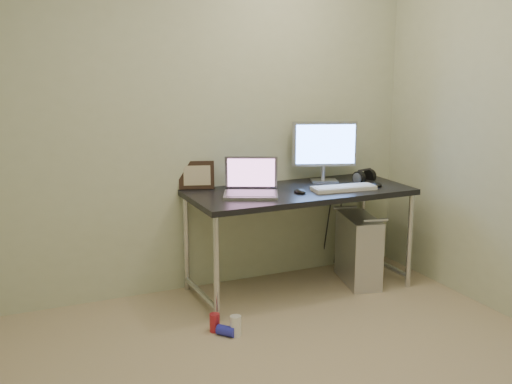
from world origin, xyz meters
name	(u,v)px	position (x,y,z in m)	size (l,w,h in m)	color
wall_back	(187,120)	(0.00, 1.75, 1.25)	(3.50, 0.02, 2.50)	beige
desk	(299,200)	(0.72, 1.40, 0.67)	(1.60, 0.70, 0.75)	black
tower_computer	(358,249)	(1.20, 1.33, 0.26)	(0.33, 0.53, 0.55)	silver
cable_a	(328,220)	(1.15, 1.70, 0.40)	(0.01, 0.01, 0.70)	black
cable_b	(339,222)	(1.24, 1.68, 0.38)	(0.01, 0.01, 0.72)	black
can_red	(215,323)	(-0.11, 0.95, 0.06)	(0.06, 0.06, 0.12)	#B4202E
can_white	(236,326)	(-0.01, 0.84, 0.06)	(0.07, 0.07, 0.13)	white
can_blue	(226,331)	(-0.07, 0.86, 0.03)	(0.06, 0.06, 0.12)	#2B2DC7
laptop	(251,186)	(0.34, 1.40, 0.81)	(0.46, 0.43, 0.26)	#B3B4BB
monitor	(324,147)	(1.02, 1.57, 1.02)	(0.47, 0.21, 0.46)	#B3B4BB
keyboard	(344,188)	(1.01, 1.26, 0.76)	(0.46, 0.15, 0.03)	white
mouse_right	(377,183)	(1.30, 1.28, 0.77)	(0.07, 0.12, 0.04)	black
mouse_left	(300,191)	(0.67, 1.30, 0.77)	(0.07, 0.11, 0.04)	black
headphones	(364,177)	(1.33, 1.49, 0.78)	(0.19, 0.11, 0.11)	black
picture_frame	(196,175)	(0.05, 1.72, 0.85)	(0.25, 0.03, 0.20)	black
webcam	(238,175)	(0.36, 1.67, 0.84)	(0.04, 0.03, 0.12)	silver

